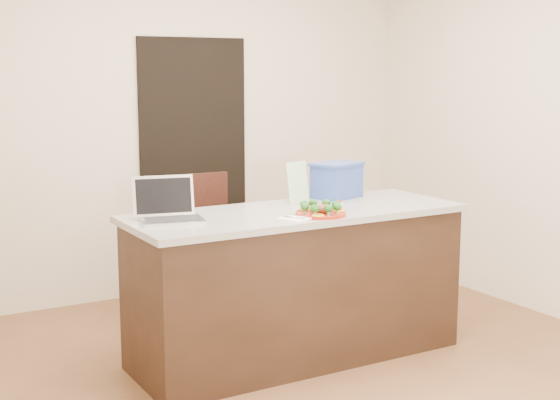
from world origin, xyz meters
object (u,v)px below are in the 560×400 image
laptop (168,209)px  yogurt_bottle (339,208)px  plate (321,213)px  blue_box (337,180)px  chair (204,240)px  island (296,284)px  napkin (296,218)px

laptop → yogurt_bottle: bearing=-4.3°
plate → laptop: (-0.82, 0.31, 0.05)m
laptop → blue_box: 1.27m
plate → chair: size_ratio=0.28×
plate → yogurt_bottle: size_ratio=3.94×
island → yogurt_bottle: bearing=-52.2°
chair → blue_box: bearing=-41.7°
napkin → chair: size_ratio=0.15×
blue_box → yogurt_bottle: bearing=-141.3°
napkin → blue_box: (0.62, 0.51, 0.11)m
chair → laptop: bearing=-125.0°
plate → laptop: laptop is taller
blue_box → napkin: bearing=-159.4°
plate → chair: chair is taller
napkin → laptop: (-0.64, 0.33, 0.06)m
plate → napkin: size_ratio=1.86×
plate → laptop: size_ratio=0.76×
laptop → blue_box: (1.26, 0.18, 0.05)m
island → napkin: napkin is taller
plate → laptop: 0.87m
plate → napkin: plate is taller
island → chair: chair is taller
napkin → island: bearing=58.6°
laptop → plate: bearing=-7.7°
yogurt_bottle → laptop: size_ratio=0.19×
napkin → yogurt_bottle: bearing=5.6°
island → chair: 0.92m
yogurt_bottle → blue_box: 0.57m
island → chair: bearing=103.1°
yogurt_bottle → blue_box: (0.30, 0.48, 0.09)m
yogurt_bottle → blue_box: blue_box is taller
island → yogurt_bottle: yogurt_bottle is taller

